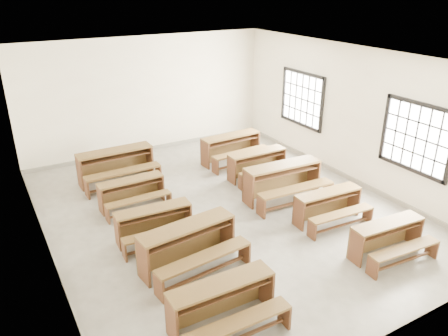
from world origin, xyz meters
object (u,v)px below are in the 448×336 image
desk_set_0 (223,301)px  desk_set_9 (232,146)px  desk_set_3 (132,191)px  desk_set_4 (116,164)px  desk_set_7 (284,179)px  desk_set_5 (388,237)px  desk_set_1 (189,243)px  desk_set_2 (154,222)px  desk_set_6 (329,204)px  desk_set_8 (258,163)px

desk_set_0 → desk_set_9: (3.24, 5.18, 0.03)m
desk_set_3 → desk_set_9: desk_set_9 is taller
desk_set_4 → desk_set_7: size_ratio=0.98×
desk_set_0 → desk_set_4: size_ratio=0.87×
desk_set_5 → desk_set_9: size_ratio=0.86×
desk_set_3 → desk_set_7: desk_set_7 is taller
desk_set_1 → desk_set_4: 3.97m
desk_set_4 → desk_set_2: bearing=-94.5°
desk_set_1 → desk_set_2: (-0.20, 1.08, -0.08)m
desk_set_4 → desk_set_0: bearing=-92.9°
desk_set_1 → desk_set_3: (-0.13, 2.54, -0.08)m
desk_set_1 → desk_set_5: size_ratio=1.23×
desk_set_6 → desk_set_1: bearing=-177.5°
desk_set_3 → desk_set_8: bearing=-2.5°
desk_set_1 → desk_set_6: (3.10, -0.04, -0.07)m
desk_set_0 → desk_set_4: bearing=88.8°
desk_set_4 → desk_set_9: (3.06, -0.30, -0.03)m
desk_set_2 → desk_set_5: (3.38, -2.54, -0.00)m
desk_set_3 → desk_set_4: 1.44m
desk_set_3 → desk_set_5: 5.19m
desk_set_6 → desk_set_8: desk_set_8 is taller
desk_set_4 → desk_set_6: desk_set_4 is taller
desk_set_2 → desk_set_8: size_ratio=0.97×
desk_set_9 → desk_set_3: bearing=-163.3°
desk_set_1 → desk_set_7: desk_set_7 is taller
desk_set_3 → desk_set_7: (3.05, -1.30, 0.10)m
desk_set_1 → desk_set_8: size_ratio=1.19×
desk_set_3 → desk_set_9: (3.17, 1.13, 0.07)m
desk_set_1 → desk_set_8: desk_set_1 is taller
desk_set_1 → desk_set_3: size_ratio=1.27×
desk_set_7 → desk_set_9: desk_set_7 is taller
desk_set_5 → desk_set_7: desk_set_7 is taller
desk_set_7 → desk_set_1: bearing=-154.2°
desk_set_6 → desk_set_7: size_ratio=0.80×
desk_set_1 → desk_set_2: bearing=94.2°
desk_set_0 → desk_set_3: (0.07, 4.05, -0.04)m
desk_set_1 → desk_set_8: 3.93m
desk_set_2 → desk_set_8: 3.54m
desk_set_2 → desk_set_1: bearing=-76.5°
desk_set_4 → desk_set_1: bearing=-90.7°
desk_set_5 → desk_set_8: size_ratio=0.97×
desk_set_3 → desk_set_5: (3.32, -4.00, 0.00)m
desk_set_4 → desk_set_5: desk_set_4 is taller
desk_set_0 → desk_set_1: (0.20, 1.51, 0.04)m
desk_set_7 → desk_set_9: size_ratio=1.08×
desk_set_9 → desk_set_7: bearing=-95.6°
desk_set_5 → desk_set_4: bearing=124.9°
desk_set_2 → desk_set_6: size_ratio=0.99×
desk_set_2 → desk_set_7: size_ratio=0.80×
desk_set_1 → desk_set_0: bearing=-103.6°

